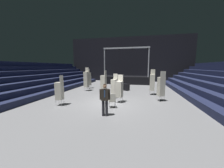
# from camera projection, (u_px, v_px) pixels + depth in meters

# --- Properties ---
(ground_plane) EXTENTS (22.00, 30.00, 0.10)m
(ground_plane) POSITION_uv_depth(u_px,v_px,m) (111.00, 104.00, 9.31)
(ground_plane) COLOR slate
(arena_end_wall) EXTENTS (22.00, 0.30, 8.00)m
(arena_end_wall) POSITION_uv_depth(u_px,v_px,m) (129.00, 59.00, 23.29)
(arena_end_wall) COLOR black
(arena_end_wall) RESTS_ON ground_plane
(bleacher_bank_left) EXTENTS (5.25, 24.00, 3.15)m
(bleacher_bank_left) POSITION_uv_depth(u_px,v_px,m) (26.00, 78.00, 11.82)
(bleacher_bank_left) COLOR #191E38
(bleacher_bank_left) RESTS_ON ground_plane
(stage_riser) EXTENTS (7.01, 2.92, 5.46)m
(stage_riser) POSITION_uv_depth(u_px,v_px,m) (126.00, 79.00, 20.17)
(stage_riser) COLOR black
(stage_riser) RESTS_ON ground_plane
(man_with_tie) EXTENTS (0.57, 0.29, 1.75)m
(man_with_tie) POSITION_uv_depth(u_px,v_px,m) (105.00, 98.00, 6.70)
(man_with_tie) COLOR black
(man_with_tie) RESTS_ON ground_plane
(chair_stack_front_left) EXTENTS (0.58, 0.58, 2.05)m
(chair_stack_front_left) POSITION_uv_depth(u_px,v_px,m) (114.00, 86.00, 10.69)
(chair_stack_front_left) COLOR #B2B5BA
(chair_stack_front_left) RESTS_ON ground_plane
(chair_stack_front_right) EXTENTS (0.50, 0.50, 2.56)m
(chair_stack_front_right) POSITION_uv_depth(u_px,v_px,m) (86.00, 79.00, 13.85)
(chair_stack_front_right) COLOR #B2B5BA
(chair_stack_front_right) RESTS_ON ground_plane
(chair_stack_mid_left) EXTENTS (0.62, 0.62, 2.39)m
(chair_stack_mid_left) POSITION_uv_depth(u_px,v_px,m) (89.00, 79.00, 15.49)
(chair_stack_mid_left) COLOR #B2B5BA
(chair_stack_mid_left) RESTS_ON ground_plane
(chair_stack_mid_right) EXTENTS (0.49, 0.49, 2.05)m
(chair_stack_mid_right) POSITION_uv_depth(u_px,v_px,m) (59.00, 91.00, 8.61)
(chair_stack_mid_right) COLOR #B2B5BA
(chair_stack_mid_right) RESTS_ON ground_plane
(chair_stack_mid_centre) EXTENTS (0.58, 0.58, 2.31)m
(chair_stack_mid_centre) POSITION_uv_depth(u_px,v_px,m) (161.00, 86.00, 9.67)
(chair_stack_mid_centre) COLOR #B2B5BA
(chair_stack_mid_centre) RESTS_ON ground_plane
(chair_stack_rear_left) EXTENTS (0.54, 0.54, 2.05)m
(chair_stack_rear_left) POSITION_uv_depth(u_px,v_px,m) (119.00, 89.00, 9.30)
(chair_stack_rear_left) COLOR #B2B5BA
(chair_stack_rear_left) RESTS_ON ground_plane
(chair_stack_rear_right) EXTENTS (0.50, 0.50, 2.31)m
(chair_stack_rear_right) POSITION_uv_depth(u_px,v_px,m) (104.00, 83.00, 11.64)
(chair_stack_rear_right) COLOR #B2B5BA
(chair_stack_rear_right) RESTS_ON ground_plane
(chair_stack_rear_centre) EXTENTS (0.49, 0.49, 2.39)m
(chair_stack_rear_centre) POSITION_uv_depth(u_px,v_px,m) (152.00, 82.00, 11.85)
(chair_stack_rear_centre) COLOR #B2B5BA
(chair_stack_rear_centre) RESTS_ON ground_plane
(equipment_road_case) EXTENTS (1.07, 0.91, 0.74)m
(equipment_road_case) POSITION_uv_depth(u_px,v_px,m) (125.00, 87.00, 14.31)
(equipment_road_case) COLOR black
(equipment_road_case) RESTS_ON ground_plane
(loose_chair_near_man) EXTENTS (0.54, 0.54, 0.95)m
(loose_chair_near_man) POSITION_uv_depth(u_px,v_px,m) (112.00, 100.00, 8.12)
(loose_chair_near_man) COLOR #B2B5BA
(loose_chair_near_man) RESTS_ON ground_plane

